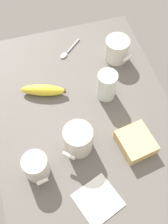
# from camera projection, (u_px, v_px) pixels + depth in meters

# --- Properties ---
(tabletop) EXTENTS (0.90, 0.64, 0.02)m
(tabletop) POSITION_uv_depth(u_px,v_px,m) (84.00, 118.00, 1.01)
(tabletop) COLOR #5B5651
(tabletop) RESTS_ON ground
(coffee_mug_black) EXTENTS (0.11, 0.11, 0.10)m
(coffee_mug_black) POSITION_uv_depth(u_px,v_px,m) (78.00, 139.00, 0.90)
(coffee_mug_black) COLOR silver
(coffee_mug_black) RESTS_ON tabletop
(coffee_mug_milky) EXTENTS (0.12, 0.09, 0.09)m
(coffee_mug_milky) POSITION_uv_depth(u_px,v_px,m) (117.00, 49.00, 1.10)
(coffee_mug_milky) COLOR silver
(coffee_mug_milky) RESTS_ON tabletop
(coffee_mug_spare) EXTENTS (0.10, 0.08, 0.09)m
(coffee_mug_spare) POSITION_uv_depth(u_px,v_px,m) (36.00, 166.00, 0.86)
(coffee_mug_spare) COLOR silver
(coffee_mug_spare) RESTS_ON tabletop
(sandwich_main) EXTENTS (0.13, 0.12, 0.04)m
(sandwich_main) POSITION_uv_depth(u_px,v_px,m) (136.00, 142.00, 0.93)
(sandwich_main) COLOR #DBB77A
(sandwich_main) RESTS_ON tabletop
(glass_of_milk) EXTENTS (0.07, 0.07, 0.11)m
(glass_of_milk) POSITION_uv_depth(u_px,v_px,m) (107.00, 86.00, 1.01)
(glass_of_milk) COLOR silver
(glass_of_milk) RESTS_ON tabletop
(banana) EXTENTS (0.09, 0.17, 0.04)m
(banana) POSITION_uv_depth(u_px,v_px,m) (43.00, 90.00, 1.03)
(banana) COLOR yellow
(banana) RESTS_ON tabletop
(spoon) EXTENTS (0.09, 0.10, 0.01)m
(spoon) POSITION_uv_depth(u_px,v_px,m) (68.00, 51.00, 1.15)
(spoon) COLOR silver
(spoon) RESTS_ON tabletop
(paper_napkin) EXTENTS (0.15, 0.15, 0.00)m
(paper_napkin) POSITION_uv_depth(u_px,v_px,m) (98.00, 200.00, 0.85)
(paper_napkin) COLOR white
(paper_napkin) RESTS_ON tabletop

